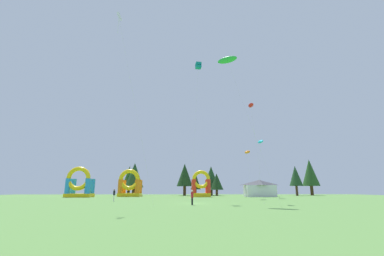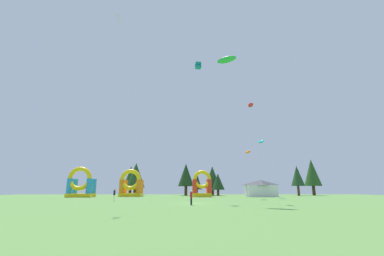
{
  "view_description": "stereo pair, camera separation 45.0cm",
  "coord_description": "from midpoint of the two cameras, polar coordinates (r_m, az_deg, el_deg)",
  "views": [
    {
      "loc": [
        -1.35,
        -35.17,
        1.84
      ],
      "look_at": [
        0.0,
        7.24,
        11.81
      ],
      "focal_mm": 24.34,
      "sensor_mm": 36.0,
      "label": 1
    },
    {
      "loc": [
        -0.9,
        -35.18,
        1.84
      ],
      "look_at": [
        0.0,
        7.24,
        11.81
      ],
      "focal_mm": 24.34,
      "sensor_mm": 36.0,
      "label": 2
    }
  ],
  "objects": [
    {
      "name": "kite_red_parafoil",
      "position": [
        39.81,
        12.46,
        4.84
      ],
      "size": [
        0.75,
        4.51,
        14.3
      ],
      "color": "red",
      "rests_on": "ground_plane"
    },
    {
      "name": "inflatable_orange_dome",
      "position": [
        64.49,
        1.78,
        -12.74
      ],
      "size": [
        4.51,
        3.7,
        6.26
      ],
      "color": "yellow",
      "rests_on": "ground_plane"
    },
    {
      "name": "kite_white_diamond",
      "position": [
        34.24,
        -16.19,
        21.92
      ],
      "size": [
        4.85,
        3.21,
        22.01
      ],
      "color": "white",
      "rests_on": "ground_plane"
    },
    {
      "name": "kite_teal_box",
      "position": [
        43.84,
        1.09,
        13.45
      ],
      "size": [
        1.51,
        5.64,
        22.05
      ],
      "color": "#0C7F7A",
      "rests_on": "ground_plane"
    },
    {
      "name": "festival_tent",
      "position": [
        67.37,
        14.4,
        -12.67
      ],
      "size": [
        7.04,
        4.47,
        4.04
      ],
      "color": "silver",
      "rests_on": "ground_plane"
    },
    {
      "name": "kite_green_parafoil",
      "position": [
        38.62,
        7.37,
        14.56
      ],
      "size": [
        6.36,
        5.32,
        20.34
      ],
      "color": "green",
      "rests_on": "ground_plane"
    },
    {
      "name": "kite_cyan_parafoil",
      "position": [
        59.98,
        14.56,
        -2.91
      ],
      "size": [
        1.51,
        6.86,
        12.88
      ],
      "color": "#19B7CC",
      "rests_on": "ground_plane"
    },
    {
      "name": "tree_row_2",
      "position": [
        77.12,
        -1.78,
        -10.27
      ],
      "size": [
        4.63,
        4.63,
        9.1
      ],
      "color": "#4C331E",
      "rests_on": "ground_plane"
    },
    {
      "name": "person_midfield",
      "position": [
        43.64,
        -16.99,
        -13.67
      ],
      "size": [
        0.38,
        0.38,
        1.81
      ],
      "rotation": [
        0.0,
        0.0,
        1.83
      ],
      "color": "silver",
      "rests_on": "ground_plane"
    },
    {
      "name": "tree_row_7",
      "position": [
        81.91,
        21.59,
        -9.76
      ],
      "size": [
        3.69,
        3.69,
        8.41
      ],
      "color": "#4C331E",
      "rests_on": "ground_plane"
    },
    {
      "name": "tree_row_4",
      "position": [
        79.33,
        3.64,
        -11.24
      ],
      "size": [
        3.71,
        3.71,
        7.08
      ],
      "color": "#4C331E",
      "rests_on": "ground_plane"
    },
    {
      "name": "inflatable_red_slide",
      "position": [
        68.94,
        -13.65,
        -12.29
      ],
      "size": [
        5.47,
        4.57,
        6.74
      ],
      "color": "yellow",
      "rests_on": "ground_plane"
    },
    {
      "name": "person_far_side",
      "position": [
        31.79,
        -0.38,
        -14.68
      ],
      "size": [
        0.41,
        0.41,
        1.74
      ],
      "rotation": [
        0.0,
        0.0,
        0.99
      ],
      "color": "black",
      "rests_on": "ground_plane"
    },
    {
      "name": "kite_orange_parafoil",
      "position": [
        52.26,
        11.79,
        -5.18
      ],
      "size": [
        2.09,
        3.32,
        9.49
      ],
      "color": "orange",
      "rests_on": "ground_plane"
    },
    {
      "name": "tree_row_6",
      "position": [
        76.33,
        5.25,
        -11.64
      ],
      "size": [
        3.78,
        3.78,
        6.21
      ],
      "color": "#4C331E",
      "rests_on": "ground_plane"
    },
    {
      "name": "tree_row_1",
      "position": [
        78.68,
        -12.67,
        -10.07
      ],
      "size": [
        5.4,
        5.4,
        9.29
      ],
      "color": "#4C331E",
      "rests_on": "ground_plane"
    },
    {
      "name": "tree_row_5",
      "position": [
        78.88,
        4.04,
        -10.49
      ],
      "size": [
        4.25,
        4.25,
        8.49
      ],
      "color": "#4C331E",
      "rests_on": "ground_plane"
    },
    {
      "name": "tree_row_8",
      "position": [
        88.0,
        24.32,
        -8.92
      ],
      "size": [
        5.02,
        5.02,
        10.71
      ],
      "color": "#4C331E",
      "rests_on": "ground_plane"
    },
    {
      "name": "inflatable_blue_arch",
      "position": [
        67.35,
        -23.65,
        -11.49
      ],
      "size": [
        5.7,
        4.32,
        6.94
      ],
      "color": "yellow",
      "rests_on": "ground_plane"
    },
    {
      "name": "tree_row_3",
      "position": [
        78.08,
        0.64,
        -11.63
      ],
      "size": [
        2.93,
        2.93,
        6.37
      ],
      "color": "#4C331E",
      "rests_on": "ground_plane"
    },
    {
      "name": "tree_row_0",
      "position": [
        80.6,
        -13.75,
        -10.51
      ],
      "size": [
        4.47,
        4.47,
        8.49
      ],
      "color": "#4C331E",
      "rests_on": "ground_plane"
    },
    {
      "name": "ground_plane",
      "position": [
        35.24,
        0.01,
        -16.22
      ],
      "size": [
        120.0,
        120.0,
        0.0
      ],
      "primitive_type": "plane",
      "color": "#5B8C42"
    }
  ]
}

